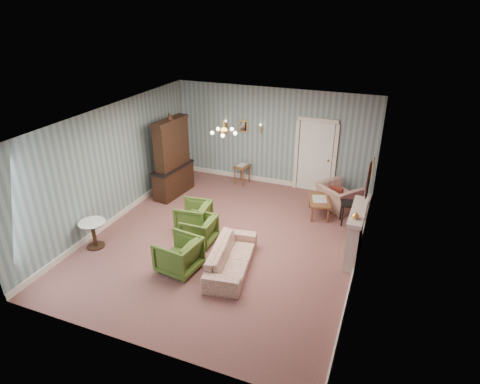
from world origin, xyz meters
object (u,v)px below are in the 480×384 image
at_px(side_table_black, 348,213).
at_px(olive_chair_b, 199,228).
at_px(olive_chair_a, 178,253).
at_px(wingback_chair, 339,193).
at_px(olive_chair_c, 193,215).
at_px(coffee_table, 319,207).
at_px(dresser, 172,156).
at_px(pedestal_table, 94,234).
at_px(sofa_chintz, 231,254).
at_px(fireplace, 355,234).

bearing_deg(side_table_black, olive_chair_b, -145.10).
height_order(olive_chair_a, wingback_chair, wingback_chair).
bearing_deg(wingback_chair, olive_chair_c, 77.32).
xyz_separation_m(olive_chair_b, coffee_table, (2.31, 2.32, -0.13)).
distance_m(olive_chair_b, olive_chair_c, 0.63).
bearing_deg(olive_chair_b, dresser, -139.08).
distance_m(olive_chair_a, wingback_chair, 4.81).
xyz_separation_m(olive_chair_a, wingback_chair, (2.61, 4.04, 0.04)).
relative_size(wingback_chair, pedestal_table, 1.57).
xyz_separation_m(wingback_chair, side_table_black, (0.37, -0.78, -0.15)).
xyz_separation_m(sofa_chintz, fireplace, (2.30, 1.39, 0.21)).
relative_size(dresser, pedestal_table, 3.62).
xyz_separation_m(dresser, fireplace, (5.22, -1.32, -0.60)).
relative_size(coffee_table, pedestal_table, 1.40).
distance_m(olive_chair_c, wingback_chair, 3.94).
distance_m(olive_chair_b, wingback_chair, 3.98).
distance_m(olive_chair_a, side_table_black, 4.41).
bearing_deg(pedestal_table, sofa_chintz, 6.72).
distance_m(olive_chair_b, sofa_chintz, 1.28).
bearing_deg(olive_chair_c, wingback_chair, 122.07).
xyz_separation_m(olive_chair_b, side_table_black, (3.07, 2.14, -0.07)).
relative_size(sofa_chintz, side_table_black, 3.26).
height_order(olive_chair_b, olive_chair_c, olive_chair_c).
height_order(wingback_chair, side_table_black, wingback_chair).
relative_size(sofa_chintz, coffee_table, 2.09).
bearing_deg(coffee_table, pedestal_table, -142.67).
relative_size(sofa_chintz, fireplace, 1.36).
xyz_separation_m(olive_chair_a, pedestal_table, (-2.21, 0.06, -0.08)).
bearing_deg(olive_chair_c, coffee_table, 118.02).
distance_m(olive_chair_c, pedestal_table, 2.31).
relative_size(dresser, side_table_black, 4.05).
xyz_separation_m(olive_chair_a, coffee_table, (2.21, 3.43, -0.17)).
distance_m(olive_chair_a, coffee_table, 4.09).
bearing_deg(sofa_chintz, side_table_black, -44.06).
relative_size(olive_chair_a, olive_chair_c, 1.05).
xyz_separation_m(dresser, pedestal_table, (-0.29, -3.09, -0.85)).
distance_m(fireplace, coffee_table, 1.97).
bearing_deg(dresser, olive_chair_a, -52.26).
relative_size(side_table_black, pedestal_table, 0.89).
bearing_deg(pedestal_table, fireplace, 17.82).
relative_size(olive_chair_b, fireplace, 0.51).
bearing_deg(sofa_chintz, olive_chair_b, 49.30).
bearing_deg(pedestal_table, olive_chair_c, 41.87).
bearing_deg(wingback_chair, coffee_table, 95.93).
xyz_separation_m(dresser, side_table_black, (4.90, 0.11, -0.89)).
relative_size(olive_chair_a, olive_chair_b, 1.12).
bearing_deg(coffee_table, olive_chair_c, -145.89).
height_order(olive_chair_a, pedestal_table, olive_chair_a).
xyz_separation_m(olive_chair_c, fireplace, (3.79, 0.23, 0.19)).
height_order(olive_chair_c, sofa_chintz, olive_chair_c).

